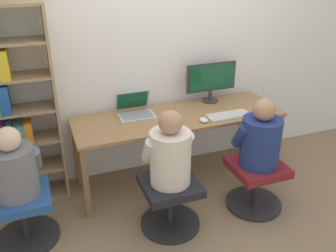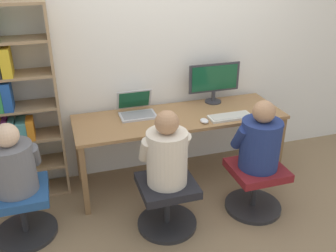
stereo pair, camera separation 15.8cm
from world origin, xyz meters
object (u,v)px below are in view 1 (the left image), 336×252
at_px(office_chair_left, 256,182).
at_px(person_at_monitor, 261,138).
at_px(person_near_shelf, 14,168).
at_px(laptop, 135,111).
at_px(desktop_monitor, 211,80).
at_px(keyboard, 229,115).
at_px(office_chair_right, 170,201).
at_px(person_at_laptop, 170,153).
at_px(office_chair_side, 23,214).

distance_m(office_chair_left, person_at_monitor, 0.44).
bearing_deg(person_at_monitor, person_near_shelf, 172.60).
xyz_separation_m(laptop, person_near_shelf, (-1.09, -0.54, -0.08)).
bearing_deg(desktop_monitor, person_at_monitor, -86.66).
bearing_deg(person_at_monitor, keyboard, 97.16).
bearing_deg(office_chair_left, office_chair_right, 179.20).
xyz_separation_m(office_chair_left, person_at_laptop, (-0.82, 0.02, 0.45)).
relative_size(desktop_monitor, keyboard, 1.32).
xyz_separation_m(person_at_laptop, person_near_shelf, (-1.15, 0.24, -0.03)).
relative_size(laptop, person_near_shelf, 0.59).
distance_m(office_chair_right, person_at_monitor, 0.93).
bearing_deg(person_at_laptop, keyboard, 30.34).
distance_m(office_chair_left, office_chair_right, 0.82).
xyz_separation_m(person_at_monitor, person_at_laptop, (-0.82, 0.01, 0.01)).
height_order(laptop, office_chair_left, laptop).
distance_m(desktop_monitor, person_at_monitor, 0.91).
distance_m(desktop_monitor, office_chair_right, 1.35).
height_order(office_chair_left, office_chair_side, same).
bearing_deg(person_near_shelf, keyboard, 6.01).
xyz_separation_m(desktop_monitor, person_at_laptop, (-0.77, -0.86, -0.24)).
xyz_separation_m(person_at_laptop, office_chair_side, (-1.15, 0.24, -0.45)).
bearing_deg(person_at_laptop, desktop_monitor, 48.18).
height_order(person_at_laptop, person_near_shelf, person_at_laptop).
xyz_separation_m(office_chair_right, person_at_monitor, (0.82, -0.01, 0.44)).
relative_size(keyboard, office_chair_side, 0.81).
relative_size(desktop_monitor, office_chair_right, 1.06).
bearing_deg(laptop, person_at_monitor, -42.16).
distance_m(office_chair_right, office_chair_side, 1.18).
bearing_deg(person_near_shelf, office_chair_left, -7.52).
xyz_separation_m(laptop, person_at_laptop, (0.06, -0.78, -0.06)).
xyz_separation_m(desktop_monitor, person_near_shelf, (-1.92, -0.61, -0.27)).
xyz_separation_m(office_chair_left, person_near_shelf, (-1.97, 0.26, 0.43)).
distance_m(person_at_monitor, person_at_laptop, 0.82).
bearing_deg(person_near_shelf, person_at_monitor, -7.40).
bearing_deg(office_chair_right, person_near_shelf, 167.81).
bearing_deg(person_at_monitor, laptop, 137.84).
height_order(person_at_monitor, person_at_laptop, person_at_laptop).
height_order(keyboard, person_near_shelf, person_near_shelf).
bearing_deg(office_chair_left, laptop, 137.68).
bearing_deg(desktop_monitor, office_chair_right, -131.67).
height_order(desktop_monitor, office_chair_side, desktop_monitor).
height_order(desktop_monitor, keyboard, desktop_monitor).
xyz_separation_m(office_chair_left, office_chair_right, (-0.82, 0.01, 0.00)).
relative_size(keyboard, office_chair_left, 0.81).
xyz_separation_m(office_chair_right, office_chair_side, (-1.15, 0.24, 0.00)).
xyz_separation_m(person_at_monitor, person_near_shelf, (-1.97, 0.26, -0.02)).
distance_m(keyboard, office_chair_right, 1.00).
xyz_separation_m(desktop_monitor, person_at_monitor, (0.05, -0.87, -0.25)).
xyz_separation_m(keyboard, office_chair_left, (0.06, -0.46, -0.47)).
bearing_deg(office_chair_left, person_near_shelf, 172.48).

